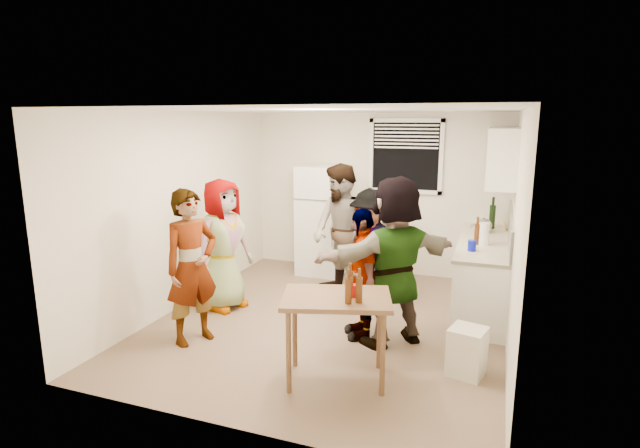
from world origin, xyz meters
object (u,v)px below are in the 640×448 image
at_px(serving_table, 336,379).
at_px(beer_bottle_table, 350,296).
at_px(guest_back_right, 369,303).
at_px(guest_black, 361,335).
at_px(guest_stripe, 196,340).
at_px(guest_orange, 392,342).
at_px(blue_cup, 472,251).
at_px(wine_bottle, 491,228).
at_px(trash_bin, 467,350).
at_px(kettle, 483,232).
at_px(guest_grey, 226,307).
at_px(guest_back_left, 340,296).
at_px(red_cup, 355,297).
at_px(refrigerator, 323,220).
at_px(beer_bottle_counter, 476,244).

height_order(serving_table, beer_bottle_table, beer_bottle_table).
relative_size(serving_table, beer_bottle_table, 4.21).
xyz_separation_m(guest_back_right, guest_black, (0.16, -1.03, 0.00)).
relative_size(guest_stripe, guest_orange, 0.92).
bearing_deg(blue_cup, serving_table, -120.97).
height_order(wine_bottle, beer_bottle_table, wine_bottle).
bearing_deg(guest_orange, trash_bin, 106.41).
relative_size(serving_table, guest_black, 0.67).
relative_size(serving_table, guest_stripe, 0.58).
bearing_deg(guest_back_right, kettle, 53.24).
xyz_separation_m(trash_bin, guest_grey, (-3.07, 0.73, -0.25)).
relative_size(wine_bottle, trash_bin, 0.71).
xyz_separation_m(kettle, guest_stripe, (-2.88, -2.57, -0.90)).
relative_size(kettle, serving_table, 0.26).
bearing_deg(guest_back_left, guest_grey, -106.06).
bearing_deg(beer_bottle_table, red_cup, 9.72).
relative_size(guest_grey, guest_orange, 0.91).
xyz_separation_m(refrigerator, kettle, (2.40, -0.29, 0.05)).
bearing_deg(red_cup, kettle, 70.36).
xyz_separation_m(wine_bottle, red_cup, (-1.10, -3.10, -0.07)).
bearing_deg(red_cup, refrigerator, 114.48).
relative_size(guest_grey, guest_black, 1.15).
distance_m(red_cup, guest_back_right, 2.20).
xyz_separation_m(wine_bottle, beer_bottle_table, (-1.14, -3.11, -0.07)).
bearing_deg(guest_back_left, refrigerator, 160.25).
height_order(refrigerator, guest_grey, refrigerator).
bearing_deg(trash_bin, guest_grey, 166.54).
bearing_deg(beer_bottle_counter, guest_stripe, -146.89).
bearing_deg(blue_cup, beer_bottle_table, -118.78).
bearing_deg(beer_bottle_counter, guest_black, -136.18).
height_order(wine_bottle, guest_grey, wine_bottle).
distance_m(blue_cup, serving_table, 2.26).
xyz_separation_m(refrigerator, wine_bottle, (2.50, 0.02, 0.05)).
distance_m(trash_bin, beer_bottle_table, 1.27).
bearing_deg(serving_table, trash_bin, 24.53).
relative_size(refrigerator, red_cup, 15.05).
bearing_deg(guest_black, trash_bin, 40.48).
relative_size(blue_cup, red_cup, 1.13).
bearing_deg(beer_bottle_counter, red_cup, -114.58).
relative_size(refrigerator, trash_bin, 3.63).
bearing_deg(guest_black, refrigerator, -176.75).
height_order(red_cup, guest_black, red_cup).
distance_m(beer_bottle_table, red_cup, 0.04).
bearing_deg(trash_bin, guest_back_left, 137.34).
xyz_separation_m(red_cup, guest_black, (-0.20, 0.97, -0.83)).
distance_m(beer_bottle_table, guest_back_left, 2.41).
bearing_deg(guest_back_right, red_cup, -56.80).
height_order(red_cup, guest_grey, red_cup).
bearing_deg(guest_stripe, kettle, -22.86).
xyz_separation_m(guest_grey, guest_stripe, (0.20, -0.98, 0.00)).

